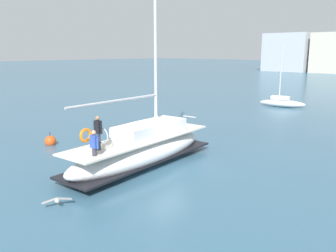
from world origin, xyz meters
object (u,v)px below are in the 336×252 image
(moored_sloop_near, at_px, (282,102))
(main_sailboat, at_px, (142,148))
(seagull, at_px, (57,200))
(mooring_buoy, at_px, (50,141))

(moored_sloop_near, bearing_deg, main_sailboat, -80.72)
(main_sailboat, bearing_deg, seagull, -75.49)
(main_sailboat, xyz_separation_m, mooring_buoy, (-7.34, -1.30, -0.69))
(moored_sloop_near, distance_m, seagull, 29.81)
(seagull, bearing_deg, main_sailboat, 104.51)
(mooring_buoy, bearing_deg, moored_sloop_near, 81.99)
(main_sailboat, relative_size, moored_sloop_near, 2.03)
(moored_sloop_near, relative_size, seagull, 6.11)
(main_sailboat, relative_size, mooring_buoy, 13.99)
(mooring_buoy, bearing_deg, seagull, -26.82)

